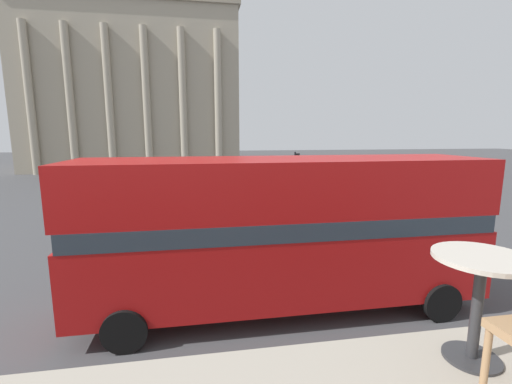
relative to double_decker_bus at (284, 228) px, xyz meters
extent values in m
cylinder|color=black|center=(3.92, 1.26, -1.83)|extent=(1.02, 0.22, 1.02)
cylinder|color=black|center=(3.92, -1.26, -1.83)|extent=(1.02, 0.22, 1.02)
cylinder|color=black|center=(-3.92, 1.26, -1.83)|extent=(1.02, 0.22, 1.02)
cylinder|color=black|center=(-3.92, -1.26, -1.83)|extent=(1.02, 0.22, 1.02)
cube|color=#B71414|center=(0.00, 0.00, -0.91)|extent=(10.64, 2.52, 1.82)
cube|color=#2D3842|center=(0.00, 0.00, 0.22)|extent=(10.43, 2.55, 0.45)
cube|color=#B71414|center=(0.00, 0.00, 1.15)|extent=(10.64, 2.52, 1.41)
cylinder|color=#2D2D30|center=(-0.43, -6.78, 0.99)|extent=(0.36, 0.36, 0.02)
cylinder|color=#2D2D30|center=(-0.43, -6.78, 1.34)|extent=(0.07, 0.07, 0.68)
cylinder|color=beige|center=(-0.43, -6.78, 1.70)|extent=(0.60, 0.60, 0.03)
cylinder|color=#A87F56|center=(-0.64, -7.10, 1.20)|extent=(0.04, 0.04, 0.44)
cube|color=#A39984|center=(-10.43, 44.43, 8.00)|extent=(27.31, 15.56, 20.66)
cube|color=gray|center=(-10.43, 44.43, 18.57)|extent=(27.91, 16.16, 0.50)
cylinder|color=#A39984|center=(-21.36, 36.20, 6.45)|extent=(0.90, 0.90, 17.56)
cylinder|color=#A39984|center=(-16.99, 36.20, 6.45)|extent=(0.90, 0.90, 17.56)
cylinder|color=#A39984|center=(-12.62, 36.20, 6.45)|extent=(0.90, 0.90, 17.56)
cylinder|color=#A39984|center=(-8.25, 36.20, 6.45)|extent=(0.90, 0.90, 17.56)
cylinder|color=#A39984|center=(-3.88, 36.20, 6.45)|extent=(0.90, 0.90, 17.56)
cylinder|color=#A39984|center=(0.49, 36.20, 6.45)|extent=(0.90, 0.90, 17.56)
cylinder|color=black|center=(-5.27, 4.59, -0.36)|extent=(0.12, 0.12, 3.94)
cube|color=black|center=(-5.09, 4.59, 1.16)|extent=(0.20, 0.24, 0.70)
sphere|color=green|center=(-4.98, 4.59, 1.31)|extent=(0.14, 0.14, 0.14)
cylinder|color=black|center=(4.04, 13.06, -0.49)|extent=(0.12, 0.12, 3.68)
cube|color=black|center=(4.22, 13.06, 0.90)|extent=(0.20, 0.24, 0.70)
sphere|color=red|center=(4.33, 13.06, 1.05)|extent=(0.14, 0.14, 0.14)
cylinder|color=black|center=(6.52, 23.00, -2.03)|extent=(0.60, 0.18, 0.60)
cylinder|color=black|center=(6.52, 21.25, -2.03)|extent=(0.60, 0.18, 0.60)
cylinder|color=black|center=(3.72, 23.00, -2.03)|extent=(0.60, 0.18, 0.60)
cylinder|color=black|center=(3.72, 21.25, -2.03)|extent=(0.60, 0.18, 0.60)
cube|color=#B2B5BA|center=(5.12, 22.12, -1.76)|extent=(4.20, 1.75, 0.55)
cube|color=#2D3842|center=(4.92, 22.12, -1.23)|extent=(1.89, 1.61, 0.50)
cylinder|color=black|center=(-6.30, 15.66, -2.03)|extent=(0.60, 0.18, 0.60)
cylinder|color=black|center=(-6.30, 13.91, -2.03)|extent=(0.60, 0.18, 0.60)
cylinder|color=black|center=(-9.10, 15.66, -2.03)|extent=(0.60, 0.18, 0.60)
cylinder|color=black|center=(-9.10, 13.91, -2.03)|extent=(0.60, 0.18, 0.60)
cube|color=silver|center=(-7.70, 14.78, -1.76)|extent=(4.20, 1.75, 0.55)
cube|color=#2D3842|center=(-7.90, 14.78, -1.23)|extent=(1.89, 1.61, 0.50)
cylinder|color=#282B33|center=(5.71, 19.56, -1.90)|extent=(0.14, 0.14, 0.87)
cylinder|color=#282B33|center=(5.89, 19.56, -1.90)|extent=(0.14, 0.14, 0.87)
cylinder|color=#B22323|center=(5.80, 19.56, -1.12)|extent=(0.32, 0.32, 0.69)
sphere|color=tan|center=(5.80, 19.56, -0.66)|extent=(0.23, 0.23, 0.23)
cylinder|color=#282B33|center=(-4.31, 25.53, -1.94)|extent=(0.14, 0.14, 0.78)
cylinder|color=#282B33|center=(-4.13, 25.53, -1.94)|extent=(0.14, 0.14, 0.78)
cylinder|color=silver|center=(-4.22, 25.53, -1.24)|extent=(0.32, 0.32, 0.62)
sphere|color=tan|center=(-4.22, 25.53, -0.82)|extent=(0.21, 0.21, 0.21)
camera|label=1|loc=(-2.20, -8.59, 2.48)|focal=24.00mm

